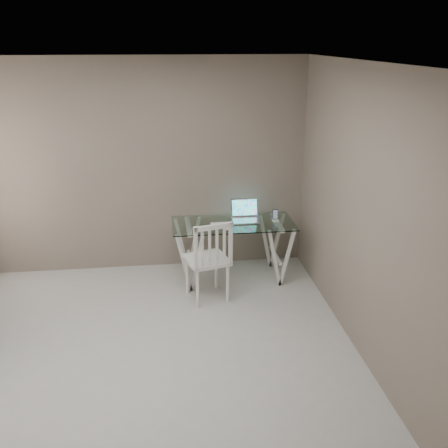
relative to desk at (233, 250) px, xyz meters
name	(u,v)px	position (x,y,z in m)	size (l,w,h in m)	color
room	(134,190)	(-1.07, -1.73, 1.33)	(4.50, 4.52, 2.71)	#ADABA6
desk	(233,250)	(0.00, 0.00, 0.00)	(1.50, 0.70, 0.75)	silver
chair	(209,257)	(-0.35, -0.55, 0.16)	(0.56, 0.56, 0.99)	silver
laptop	(246,215)	(0.17, 0.11, 0.42)	(0.35, 0.32, 0.24)	#B3B3B7
keyboard	(221,224)	(-0.15, -0.03, 0.37)	(0.28, 0.12, 0.01)	silver
mouse	(228,229)	(-0.09, -0.24, 0.38)	(0.11, 0.07, 0.04)	white
phone_dock	(275,218)	(0.53, 0.02, 0.40)	(0.08, 0.08, 0.14)	white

